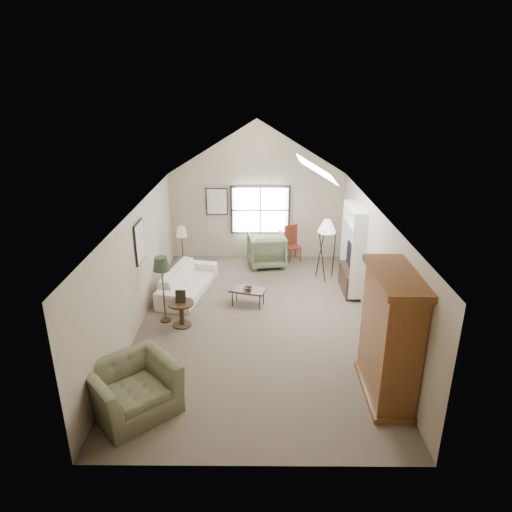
{
  "coord_description": "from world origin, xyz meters",
  "views": [
    {
      "loc": [
        0.06,
        -8.8,
        4.95
      ],
      "look_at": [
        0.0,
        0.4,
        1.4
      ],
      "focal_mm": 32.0,
      "sensor_mm": 36.0,
      "label": 1
    }
  ],
  "objects_px": {
    "sofa": "(188,281)",
    "armchair_far": "(267,250)",
    "armoire": "(390,336)",
    "side_table": "(182,314)",
    "coffee_table": "(248,297)",
    "side_chair": "(293,244)",
    "armchair_near": "(133,389)"
  },
  "relations": [
    {
      "from": "armchair_far",
      "to": "sofa",
      "type": "bearing_deg",
      "value": 34.52
    },
    {
      "from": "armchair_near",
      "to": "coffee_table",
      "type": "distance_m",
      "value": 4.08
    },
    {
      "from": "sofa",
      "to": "armchair_far",
      "type": "bearing_deg",
      "value": -34.89
    },
    {
      "from": "armchair_far",
      "to": "side_chair",
      "type": "relative_size",
      "value": 0.99
    },
    {
      "from": "coffee_table",
      "to": "side_chair",
      "type": "xyz_separation_m",
      "value": [
        1.25,
        2.89,
        0.31
      ]
    },
    {
      "from": "armchair_far",
      "to": "coffee_table",
      "type": "relative_size",
      "value": 1.27
    },
    {
      "from": "armoire",
      "to": "side_table",
      "type": "height_order",
      "value": "armoire"
    },
    {
      "from": "sofa",
      "to": "side_chair",
      "type": "relative_size",
      "value": 2.13
    },
    {
      "from": "sofa",
      "to": "armchair_near",
      "type": "distance_m",
      "value": 4.33
    },
    {
      "from": "armoire",
      "to": "sofa",
      "type": "bearing_deg",
      "value": 135.17
    },
    {
      "from": "sofa",
      "to": "armchair_far",
      "type": "distance_m",
      "value": 2.71
    },
    {
      "from": "coffee_table",
      "to": "side_chair",
      "type": "bearing_deg",
      "value": 66.6
    },
    {
      "from": "armchair_near",
      "to": "side_table",
      "type": "height_order",
      "value": "armchair_near"
    },
    {
      "from": "armchair_far",
      "to": "coffee_table",
      "type": "bearing_deg",
      "value": 70.61
    },
    {
      "from": "sofa",
      "to": "side_table",
      "type": "bearing_deg",
      "value": -164.43
    },
    {
      "from": "armoire",
      "to": "armchair_far",
      "type": "height_order",
      "value": "armoire"
    },
    {
      "from": "armoire",
      "to": "armchair_far",
      "type": "distance_m",
      "value": 6.04
    },
    {
      "from": "armchair_far",
      "to": "side_chair",
      "type": "bearing_deg",
      "value": -161.11
    },
    {
      "from": "sofa",
      "to": "side_table",
      "type": "height_order",
      "value": "sofa"
    },
    {
      "from": "coffee_table",
      "to": "armoire",
      "type": "bearing_deg",
      "value": -53.55
    },
    {
      "from": "armoire",
      "to": "side_table",
      "type": "bearing_deg",
      "value": 149.19
    },
    {
      "from": "armoire",
      "to": "side_table",
      "type": "xyz_separation_m",
      "value": [
        -3.77,
        2.25,
        -0.82
      ]
    },
    {
      "from": "armoire",
      "to": "side_chair",
      "type": "relative_size",
      "value": 2.13
    },
    {
      "from": "armchair_near",
      "to": "coffee_table",
      "type": "bearing_deg",
      "value": 23.4
    },
    {
      "from": "armchair_near",
      "to": "armoire",
      "type": "bearing_deg",
      "value": -34.88
    },
    {
      "from": "armoire",
      "to": "coffee_table",
      "type": "distance_m",
      "value": 4.09
    },
    {
      "from": "side_table",
      "to": "side_chair",
      "type": "height_order",
      "value": "side_chair"
    },
    {
      "from": "coffee_table",
      "to": "side_table",
      "type": "xyz_separation_m",
      "value": [
        -1.4,
        -0.96,
        0.07
      ]
    },
    {
      "from": "sofa",
      "to": "side_chair",
      "type": "bearing_deg",
      "value": -38.69
    },
    {
      "from": "armoire",
      "to": "side_chair",
      "type": "xyz_separation_m",
      "value": [
        -1.12,
        6.1,
        -0.58
      ]
    },
    {
      "from": "armoire",
      "to": "sofa",
      "type": "distance_m",
      "value": 5.51
    },
    {
      "from": "armchair_near",
      "to": "side_table",
      "type": "xyz_separation_m",
      "value": [
        0.33,
        2.72,
        -0.14
      ]
    }
  ]
}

